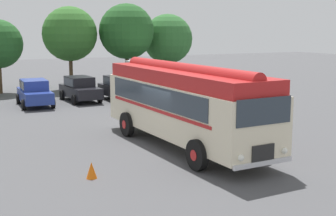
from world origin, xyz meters
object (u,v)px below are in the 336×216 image
(car_mid_left, at_px, (80,89))
(traffic_cone, at_px, (92,170))
(car_mid_right, at_px, (120,88))
(car_near_left, at_px, (35,93))
(vintage_bus, at_px, (184,102))
(box_van, at_px, (154,78))

(car_mid_left, xyz_separation_m, traffic_cone, (-4.17, -16.46, -0.57))
(car_mid_right, relative_size, traffic_cone, 7.75)
(car_near_left, bearing_deg, vintage_bus, -74.68)
(box_van, bearing_deg, vintage_bus, -109.28)
(traffic_cone, bearing_deg, car_near_left, 86.25)
(vintage_bus, relative_size, car_near_left, 2.41)
(car_near_left, relative_size, traffic_cone, 7.71)
(car_mid_right, relative_size, box_van, 0.73)
(car_near_left, xyz_separation_m, car_mid_left, (3.13, 0.65, 0.00))
(car_mid_left, bearing_deg, vintage_bus, -87.80)
(vintage_bus, height_order, traffic_cone, vintage_bus)
(vintage_bus, height_order, car_mid_right, vintage_bus)
(car_mid_right, xyz_separation_m, traffic_cone, (-6.69, -15.60, -0.57))
(car_mid_left, xyz_separation_m, box_van, (5.28, -0.48, 0.52))
(car_near_left, bearing_deg, traffic_cone, -93.75)
(car_near_left, distance_m, box_van, 8.43)
(car_mid_right, height_order, box_van, box_van)
(vintage_bus, bearing_deg, box_van, 70.72)
(car_mid_right, bearing_deg, vintage_bus, -98.58)
(car_near_left, distance_m, car_mid_right, 5.66)
(car_mid_left, bearing_deg, box_van, -5.17)
(car_near_left, bearing_deg, box_van, 1.19)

